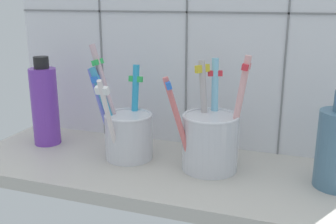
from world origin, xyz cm
name	(u,v)px	position (x,y,z in cm)	size (l,w,h in cm)	color
counter_slab	(165,172)	(0.00, 0.00, 1.00)	(64.00, 22.00, 2.00)	#BCB7AD
tile_wall_back	(189,26)	(0.00, 12.00, 22.50)	(64.00, 2.20, 45.00)	white
toothbrush_cup_left	(126,131)	(-7.03, 1.49, 6.52)	(10.21, 11.99, 18.21)	silver
toothbrush_cup_right	(210,138)	(6.64, 1.62, 6.82)	(11.69, 9.48, 17.49)	silver
soap_bottle	(45,105)	(-23.22, 2.95, 9.06)	(4.62, 4.62, 15.46)	purple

